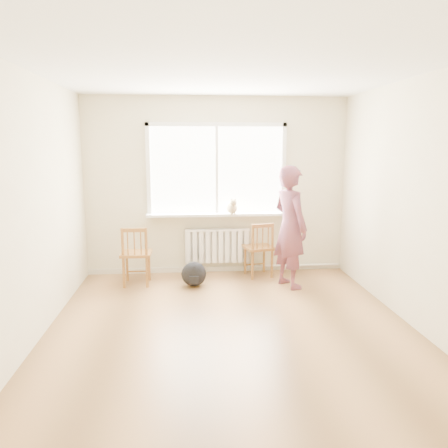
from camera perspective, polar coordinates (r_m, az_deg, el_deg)
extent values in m
plane|color=#A17142|center=(4.88, 0.98, -13.62)|extent=(4.50, 4.50, 0.00)
plane|color=white|center=(4.52, 1.09, 19.49)|extent=(4.50, 4.50, 0.00)
cube|color=beige|center=(6.73, -0.97, 4.94)|extent=(4.00, 0.01, 2.70)
cube|color=white|center=(6.69, -0.96, 7.05)|extent=(2.00, 0.02, 1.30)
cube|color=white|center=(6.67, -0.97, 12.89)|extent=(2.12, 0.05, 0.06)
cube|color=white|center=(6.68, -9.86, 6.90)|extent=(0.06, 0.05, 1.42)
cube|color=white|center=(6.82, 7.78, 7.02)|extent=(0.06, 0.05, 1.42)
cube|color=white|center=(6.67, -0.95, 7.04)|extent=(0.04, 0.05, 1.30)
cube|color=white|center=(6.68, -0.89, 1.26)|extent=(2.15, 0.22, 0.04)
cube|color=white|center=(6.83, -0.91, -2.85)|extent=(1.00, 0.02, 0.55)
cube|color=white|center=(6.78, -0.88, -2.95)|extent=(1.00, 0.10, 0.51)
cube|color=white|center=(6.73, -0.89, -0.79)|extent=(1.00, 0.12, 0.03)
cylinder|color=silver|center=(7.10, 9.25, -5.34)|extent=(1.40, 0.04, 0.04)
cube|color=beige|center=(6.96, -0.93, -5.87)|extent=(4.00, 0.03, 0.08)
cube|color=#99642C|center=(6.36, -11.39, -3.80)|extent=(0.43, 0.41, 0.04)
cylinder|color=#99642C|center=(6.55, -9.75, -5.37)|extent=(0.04, 0.04, 0.45)
cylinder|color=#99642C|center=(6.59, -12.54, -5.38)|extent=(0.04, 0.04, 0.45)
cylinder|color=#99642C|center=(6.24, -10.02, -6.16)|extent=(0.04, 0.04, 0.45)
cylinder|color=#99642C|center=(6.28, -12.96, -6.16)|extent=(0.04, 0.04, 0.45)
cylinder|color=#99642C|center=(6.19, -10.08, -4.38)|extent=(0.04, 0.04, 0.85)
cylinder|color=#99642C|center=(6.23, -13.03, -4.39)|extent=(0.04, 0.04, 0.85)
cube|color=#99642C|center=(6.12, -11.69, -0.79)|extent=(0.35, 0.04, 0.06)
cylinder|color=#99642C|center=(6.15, -10.80, -2.43)|extent=(0.02, 0.02, 0.34)
cylinder|color=#99642C|center=(6.16, -11.63, -2.44)|extent=(0.02, 0.02, 0.34)
cylinder|color=#99642C|center=(6.17, -12.47, -2.45)|extent=(0.02, 0.02, 0.34)
cube|color=#99642C|center=(6.66, 4.54, -3.07)|extent=(0.49, 0.47, 0.04)
cylinder|color=#99642C|center=(6.91, 5.25, -4.48)|extent=(0.04, 0.04, 0.44)
cylinder|color=#99642C|center=(6.80, 2.78, -4.69)|extent=(0.04, 0.04, 0.44)
cylinder|color=#99642C|center=(6.63, 6.28, -5.14)|extent=(0.04, 0.04, 0.44)
cylinder|color=#99642C|center=(6.51, 3.73, -5.37)|extent=(0.04, 0.04, 0.44)
cylinder|color=#99642C|center=(6.58, 6.32, -3.48)|extent=(0.04, 0.04, 0.84)
cylinder|color=#99642C|center=(6.46, 3.75, -3.69)|extent=(0.04, 0.04, 0.84)
cube|color=#99642C|center=(6.44, 5.10, -0.23)|extent=(0.34, 0.10, 0.05)
cylinder|color=#99642C|center=(6.51, 5.80, -1.72)|extent=(0.02, 0.02, 0.33)
cylinder|color=#99642C|center=(6.47, 5.07, -1.77)|extent=(0.02, 0.02, 0.33)
cylinder|color=#99642C|center=(6.44, 4.34, -1.82)|extent=(0.02, 0.02, 0.33)
imported|color=#CC4476|center=(6.13, 8.63, -0.39)|extent=(0.62, 0.73, 1.71)
ellipsoid|color=beige|center=(6.61, 1.05, 2.16)|extent=(0.19, 0.26, 0.18)
sphere|color=beige|center=(6.48, 1.24, 2.82)|extent=(0.10, 0.10, 0.10)
cone|color=beige|center=(6.47, 1.00, 3.26)|extent=(0.03, 0.03, 0.04)
cone|color=beige|center=(6.48, 1.48, 3.27)|extent=(0.03, 0.03, 0.04)
cylinder|color=beige|center=(6.74, 0.85, 1.84)|extent=(0.03, 0.17, 0.02)
cylinder|color=beige|center=(6.52, 0.95, 1.63)|extent=(0.02, 0.02, 0.09)
cylinder|color=beige|center=(6.53, 1.43, 1.64)|extent=(0.02, 0.02, 0.09)
ellipsoid|color=black|center=(6.23, -3.96, -6.54)|extent=(0.35, 0.27, 0.35)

